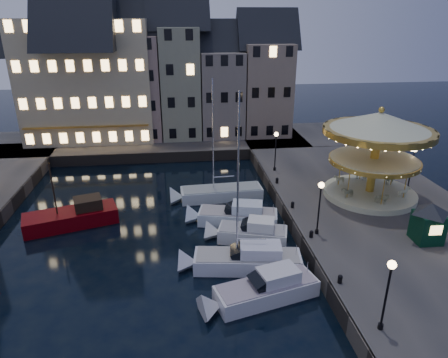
{
  "coord_description": "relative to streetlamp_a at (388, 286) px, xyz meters",
  "views": [
    {
      "loc": [
        -2.86,
        -24.29,
        16.4
      ],
      "look_at": [
        1.0,
        8.0,
        3.2
      ],
      "focal_mm": 32.0,
      "sensor_mm": 36.0,
      "label": 1
    }
  ],
  "objects": [
    {
      "name": "quay_north",
      "position": [
        -15.2,
        37.0,
        -3.37
      ],
      "size": [
        44.0,
        12.0,
        1.3
      ],
      "primitive_type": "cube",
      "color": "#474442",
      "rests_on": "ground"
    },
    {
      "name": "streetlamp_b",
      "position": [
        0.0,
        10.0,
        0.0
      ],
      "size": [
        0.44,
        0.44,
        4.17
      ],
      "color": "black",
      "rests_on": "quay_east"
    },
    {
      "name": "motorboat_f",
      "position": [
        -6.68,
        19.83,
        -3.49
      ],
      "size": [
        8.91,
        2.74,
        11.81
      ],
      "color": "silver",
      "rests_on": "ground"
    },
    {
      "name": "townhouse_nb",
      "position": [
        -21.25,
        39.0,
        4.26
      ],
      "size": [
        6.16,
        8.0,
        13.8
      ],
      "color": "slate",
      "rests_on": "quay_north"
    },
    {
      "name": "bollard_a",
      "position": [
        -0.6,
        4.0,
        -2.41
      ],
      "size": [
        0.3,
        0.3,
        0.57
      ],
      "color": "black",
      "rests_on": "quay_east"
    },
    {
      "name": "townhouse_nf",
      "position": [
        2.05,
        39.0,
        4.26
      ],
      "size": [
        6.82,
        8.0,
        13.8
      ],
      "color": "gray",
      "rests_on": "quay_north"
    },
    {
      "name": "motorboat_d",
      "position": [
        -4.99,
        11.77,
        -3.38
      ],
      "size": [
        6.42,
        3.61,
        2.15
      ],
      "color": "white",
      "rests_on": "ground"
    },
    {
      "name": "quay_east",
      "position": [
        6.8,
        15.0,
        -3.37
      ],
      "size": [
        16.0,
        56.0,
        1.3
      ],
      "primitive_type": "cube",
      "color": "#474442",
      "rests_on": "ground"
    },
    {
      "name": "townhouse_nc",
      "position": [
        -15.2,
        39.0,
        4.76
      ],
      "size": [
        6.82,
        8.0,
        14.8
      ],
      "color": "gray",
      "rests_on": "quay_north"
    },
    {
      "name": "bollard_d",
      "position": [
        -0.6,
        20.0,
        -2.41
      ],
      "size": [
        0.3,
        0.3,
        0.57
      ],
      "color": "black",
      "rests_on": "quay_east"
    },
    {
      "name": "ticket_kiosk",
      "position": [
        7.49,
        8.04,
        -0.69
      ],
      "size": [
        2.91,
        2.91,
        3.41
      ],
      "color": "black",
      "rests_on": "quay_east"
    },
    {
      "name": "streetlamp_c",
      "position": [
        0.0,
        23.5,
        0.0
      ],
      "size": [
        0.44,
        0.44,
        4.17
      ],
      "color": "black",
      "rests_on": "quay_east"
    },
    {
      "name": "carousel",
      "position": [
        7.01,
        16.04,
        2.67
      ],
      "size": [
        9.35,
        9.35,
        8.18
      ],
      "color": "beige",
      "rests_on": "quay_east"
    },
    {
      "name": "motorboat_b",
      "position": [
        -5.4,
        4.56,
        -3.38
      ],
      "size": [
        7.56,
        3.89,
        2.15
      ],
      "color": "silver",
      "rests_on": "ground"
    },
    {
      "name": "bollard_b",
      "position": [
        -0.6,
        9.5,
        -2.41
      ],
      "size": [
        0.3,
        0.3,
        0.57
      ],
      "color": "black",
      "rests_on": "quay_east"
    },
    {
      "name": "streetlamp_d",
      "position": [
        11.3,
        17.0,
        0.0
      ],
      "size": [
        0.44,
        0.44,
        4.17
      ],
      "color": "black",
      "rests_on": "quay_east"
    },
    {
      "name": "hotel_corner",
      "position": [
        -21.2,
        39.0,
        5.76
      ],
      "size": [
        17.6,
        9.0,
        16.8
      ],
      "color": "beige",
      "rests_on": "quay_north"
    },
    {
      "name": "motorboat_c",
      "position": [
        -6.03,
        8.05,
        -3.34
      ],
      "size": [
        8.55,
        3.28,
        11.29
      ],
      "color": "silver",
      "rests_on": "ground"
    },
    {
      "name": "quaywall_n",
      "position": [
        -13.2,
        31.0,
        -3.37
      ],
      "size": [
        48.0,
        0.15,
        1.3
      ],
      "primitive_type": "cube",
      "color": "#47423A",
      "rests_on": "ground"
    },
    {
      "name": "red_fishing_boat",
      "position": [
        -19.17,
        16.07,
        -3.32
      ],
      "size": [
        7.9,
        4.68,
        5.94
      ],
      "color": "#580007",
      "rests_on": "ground"
    },
    {
      "name": "streetlamp_a",
      "position": [
        0.0,
        0.0,
        0.0
      ],
      "size": [
        0.44,
        0.44,
        4.17
      ],
      "color": "black",
      "rests_on": "quay_east"
    },
    {
      "name": "bollard_c",
      "position": [
        -0.6,
        14.5,
        -2.41
      ],
      "size": [
        0.3,
        0.3,
        0.57
      ],
      "color": "black",
      "rests_on": "quay_east"
    },
    {
      "name": "ground",
      "position": [
        -7.2,
        9.0,
        -4.02
      ],
      "size": [
        160.0,
        160.0,
        0.0
      ],
      "primitive_type": "plane",
      "color": "black",
      "rests_on": "ground"
    },
    {
      "name": "quaywall_e",
      "position": [
        -1.2,
        15.0,
        -3.37
      ],
      "size": [
        0.15,
        44.0,
        1.3
      ],
      "primitive_type": "cube",
      "color": "#47423A",
      "rests_on": "ground"
    },
    {
      "name": "townhouse_na",
      "position": [
        -26.7,
        39.0,
        3.76
      ],
      "size": [
        5.5,
        8.0,
        12.8
      ],
      "color": "gray",
      "rests_on": "quay_north"
    },
    {
      "name": "motorboat_e",
      "position": [
        -5.69,
        14.76,
        -3.38
      ],
      "size": [
        7.75,
        3.76,
        2.15
      ],
      "color": "silver",
      "rests_on": "ground"
    },
    {
      "name": "townhouse_ne",
      "position": [
        -4.0,
        39.0,
        3.76
      ],
      "size": [
        6.16,
        8.0,
        12.8
      ],
      "color": "gray",
      "rests_on": "quay_north"
    },
    {
      "name": "townhouse_nd",
      "position": [
        -9.45,
        39.0,
        5.26
      ],
      "size": [
        5.5,
        8.0,
        15.8
      ],
      "color": "gray",
      "rests_on": "quay_north"
    }
  ]
}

